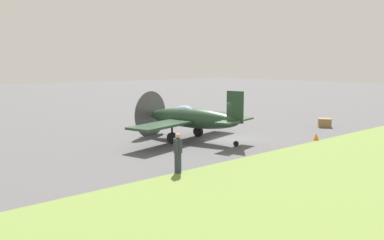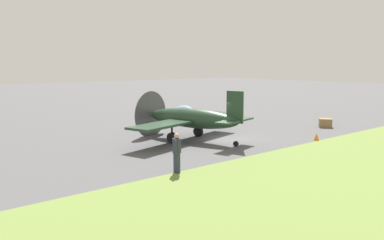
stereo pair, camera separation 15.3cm
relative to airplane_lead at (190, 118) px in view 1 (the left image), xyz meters
name	(u,v)px [view 1 (the left image)]	position (x,y,z in m)	size (l,w,h in m)	color
ground_plane	(225,141)	(1.52, -1.50, -1.38)	(160.00, 160.00, 0.00)	#515154
grass_verge	(375,170)	(1.52, -10.73, -1.37)	(120.00, 11.00, 0.01)	olive
airplane_lead	(190,118)	(0.00, 0.00, 0.00)	(9.27, 7.42, 3.29)	#233D28
ground_crew_chief	(178,152)	(-5.29, -5.29, -0.46)	(0.51, 0.44, 1.73)	#2D3342
supply_crate	(325,123)	(11.00, -2.60, -1.06)	(0.90, 0.90, 0.64)	olive
runway_marker_cone	(316,137)	(5.85, -5.09, -1.16)	(0.36, 0.36, 0.44)	orange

